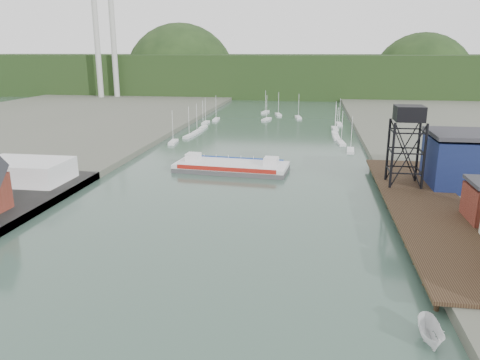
% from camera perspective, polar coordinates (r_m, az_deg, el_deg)
% --- Properties ---
extents(ground, '(600.00, 600.00, 0.00)m').
position_cam_1_polar(ground, '(50.38, -12.24, -19.44)').
color(ground, '#2C453C').
rests_on(ground, ground).
extents(east_pier, '(14.00, 70.00, 2.45)m').
position_cam_1_polar(east_pier, '(89.87, 21.84, -2.93)').
color(east_pier, black).
rests_on(east_pier, ground).
extents(white_shed, '(18.00, 12.00, 4.50)m').
position_cam_1_polar(white_shed, '(109.60, -24.76, 1.01)').
color(white_shed, silver).
rests_on(white_shed, west_quay).
extents(lift_tower, '(6.50, 6.50, 16.00)m').
position_cam_1_polar(lift_tower, '(98.93, 19.89, 7.07)').
color(lift_tower, black).
rests_on(lift_tower, east_pier).
extents(blue_shed, '(20.50, 14.50, 11.30)m').
position_cam_1_polar(blue_shed, '(106.12, 27.23, 2.06)').
color(blue_shed, '#0B1433').
rests_on(blue_shed, east_land).
extents(marina_sailboats, '(57.71, 92.65, 0.90)m').
position_cam_1_polar(marina_sailboats, '(179.67, 3.60, 6.42)').
color(marina_sailboats, silver).
rests_on(marina_sailboats, ground).
extents(smokestacks, '(11.20, 8.20, 60.00)m').
position_cam_1_polar(smokestacks, '(297.02, -16.04, 15.18)').
color(smokestacks, '#ADAEA8').
rests_on(smokestacks, ground).
extents(distant_hills, '(500.00, 120.00, 80.00)m').
position_cam_1_polar(distant_hills, '(340.68, 5.55, 12.35)').
color(distant_hills, black).
rests_on(distant_hills, ground).
extents(chain_ferry, '(28.21, 13.27, 3.94)m').
position_cam_1_polar(chain_ferry, '(114.88, -1.05, 1.67)').
color(chain_ferry, '#454447').
rests_on(chain_ferry, ground).
extents(motorboat, '(2.26, 5.79, 2.22)m').
position_cam_1_polar(motorboat, '(53.12, 22.24, -16.91)').
color(motorboat, silver).
rests_on(motorboat, ground).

